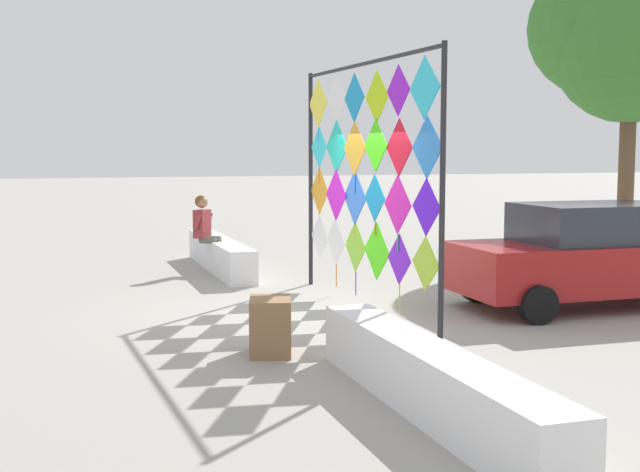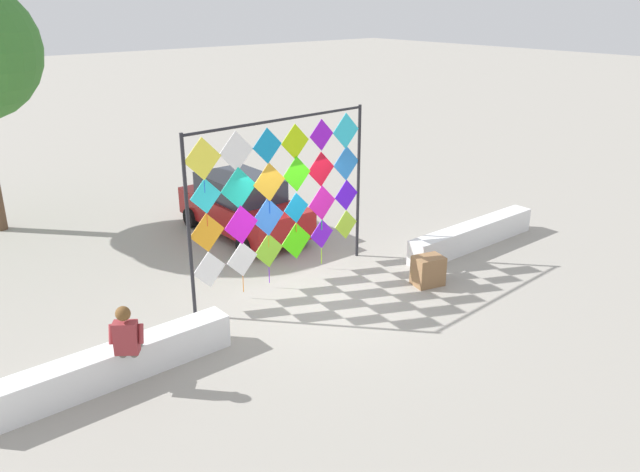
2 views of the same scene
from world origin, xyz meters
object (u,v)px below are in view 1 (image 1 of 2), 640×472
Objects in this scene: kite_display_rack at (364,165)px; parked_car at (590,255)px; seated_vendor at (206,228)px; cardboard_box_large at (270,326)px; tree_far_right at (621,39)px.

kite_display_rack is 3.50m from parked_car.
seated_vendor is 6.89m from parked_car.
kite_display_rack is at bearing 139.03° from cardboard_box_large.
kite_display_rack reaches higher than parked_car.
seated_vendor is 0.23× the size of tree_far_right.
parked_car is 0.62× the size of tree_far_right.
tree_far_right is at bearing 117.98° from kite_display_rack.
seated_vendor is 0.37× the size of parked_car.
seated_vendor is (-4.08, -1.54, -1.22)m from kite_display_rack.
kite_display_rack is 1.16× the size of parked_car.
cardboard_box_large is (1.28, -5.09, -0.45)m from parked_car.
tree_far_right is at bearing 123.64° from cardboard_box_large.
cardboard_box_large is at bearing -75.92° from parked_car.
parked_car is at bearing 71.56° from kite_display_rack.
cardboard_box_large is (2.31, -2.00, -1.74)m from kite_display_rack.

